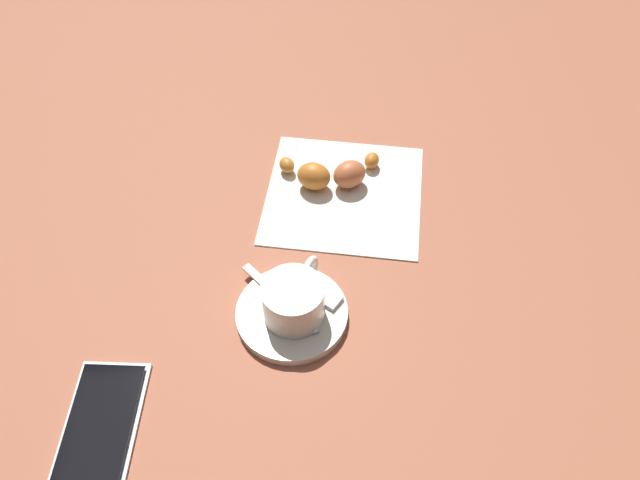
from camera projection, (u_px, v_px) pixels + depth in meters
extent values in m
plane|color=#9B553C|center=(324.00, 261.00, 0.74)|extent=(1.80, 1.80, 0.00)
cylinder|color=silver|center=(292.00, 314.00, 0.69)|extent=(0.12, 0.12, 0.01)
cylinder|color=silver|center=(293.00, 301.00, 0.67)|extent=(0.07, 0.07, 0.05)
cylinder|color=#331E0C|center=(293.00, 300.00, 0.67)|extent=(0.05, 0.05, 0.00)
torus|color=silver|center=(309.00, 273.00, 0.69)|extent=(0.04, 0.02, 0.04)
cube|color=silver|center=(272.00, 291.00, 0.70)|extent=(0.08, 0.07, 0.00)
ellipsoid|color=silver|center=(309.00, 324.00, 0.67)|extent=(0.03, 0.03, 0.01)
cube|color=white|center=(316.00, 291.00, 0.70)|extent=(0.05, 0.06, 0.01)
cube|color=silver|center=(344.00, 194.00, 0.81)|extent=(0.22, 0.23, 0.00)
ellipsoid|color=#B7752B|center=(287.00, 165.00, 0.83)|extent=(0.03, 0.03, 0.02)
ellipsoid|color=#C06D26|center=(314.00, 176.00, 0.80)|extent=(0.05, 0.05, 0.04)
ellipsoid|color=#BD6137|center=(349.00, 174.00, 0.80)|extent=(0.05, 0.05, 0.04)
ellipsoid|color=#C16B27|center=(372.00, 160.00, 0.83)|extent=(0.03, 0.03, 0.02)
cube|color=#B5BCB9|center=(100.00, 428.00, 0.61)|extent=(0.15, 0.08, 0.01)
cube|color=black|center=(99.00, 427.00, 0.61)|extent=(0.14, 0.07, 0.00)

